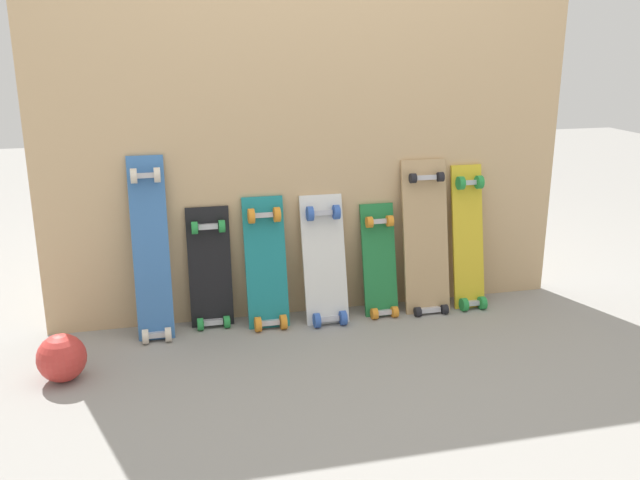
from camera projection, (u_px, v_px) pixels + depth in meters
The scene contains 10 objects.
ground_plane at pixel (317, 314), 3.49m from camera, with size 12.00×12.00×0.00m, color gray.
plywood_wall_panel at pixel (313, 155), 3.33m from camera, with size 2.58×0.04×1.60m, color tan.
skateboard_blue at pixel (151, 256), 3.15m from camera, with size 0.16×0.24×0.90m.
skateboard_black at pixel (210, 274), 3.30m from camera, with size 0.20×0.14×0.64m.
skateboard_teal at pixel (266, 269), 3.31m from camera, with size 0.20×0.23×0.68m.
skateboard_white at pixel (325, 266), 3.36m from camera, with size 0.21×0.25×0.67m.
skateboard_green at pixel (380, 267), 3.45m from camera, with size 0.17×0.21×0.62m.
skateboard_natural at pixel (426, 244), 3.48m from camera, with size 0.23×0.23×0.83m.
skateboard_yellow at pixel (469, 243), 3.53m from camera, with size 0.16×0.22×0.79m.
rubber_ball at pixel (62, 358), 2.80m from camera, with size 0.20×0.20×0.20m, color red.
Camera 1 is at (-0.75, -3.15, 1.36)m, focal length 38.76 mm.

